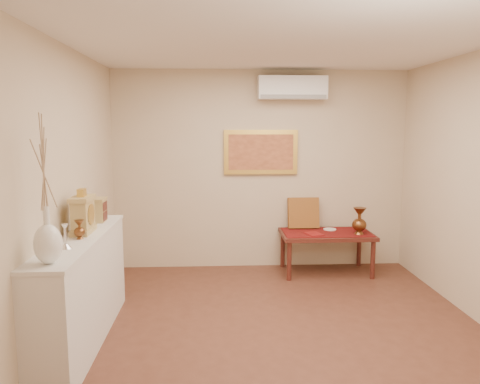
{
  "coord_description": "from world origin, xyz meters",
  "views": [
    {
      "loc": [
        -0.62,
        -4.12,
        1.96
      ],
      "look_at": [
        -0.34,
        1.15,
        1.21
      ],
      "focal_mm": 35.0,
      "sensor_mm": 36.0,
      "label": 1
    }
  ],
  "objects": [
    {
      "name": "cushion",
      "position": [
        0.59,
        2.14,
        0.77
      ],
      "size": [
        0.42,
        0.19,
        0.43
      ],
      "primitive_type": "cube",
      "rotation": [
        -0.21,
        0.0,
        0.0
      ],
      "color": "maroon",
      "rests_on": "table_cloth"
    },
    {
      "name": "wall_front",
      "position": [
        0.0,
        -2.25,
        1.35
      ],
      "size": [
        4.0,
        0.02,
        2.7
      ],
      "primitive_type": "cube",
      "color": "beige",
      "rests_on": "ground"
    },
    {
      "name": "brass_urn_tall",
      "position": [
        1.24,
        1.74,
        0.77
      ],
      "size": [
        0.19,
        0.19,
        0.42
      ],
      "primitive_type": null,
      "color": "brown",
      "rests_on": "table_cloth"
    },
    {
      "name": "wall_back",
      "position": [
        0.0,
        2.25,
        1.35
      ],
      "size": [
        4.0,
        0.02,
        2.7
      ],
      "primitive_type": "cube",
      "color": "beige",
      "rests_on": "ground"
    },
    {
      "name": "candlestick",
      "position": [
        -1.82,
        -0.4,
        1.08
      ],
      "size": [
        0.1,
        0.1,
        0.2
      ],
      "primitive_type": null,
      "color": "silver",
      "rests_on": "display_ledge"
    },
    {
      "name": "display_ledge",
      "position": [
        -1.82,
        0.0,
        0.49
      ],
      "size": [
        0.37,
        2.02,
        0.98
      ],
      "color": "silver",
      "rests_on": "floor"
    },
    {
      "name": "wall_left",
      "position": [
        -2.0,
        0.0,
        1.35
      ],
      "size": [
        0.02,
        4.5,
        2.7
      ],
      "primitive_type": "cube",
      "color": "beige",
      "rests_on": "ground"
    },
    {
      "name": "wooden_chest",
      "position": [
        -1.83,
        0.66,
        1.1
      ],
      "size": [
        0.16,
        0.21,
        0.24
      ],
      "color": "tan",
      "rests_on": "display_ledge"
    },
    {
      "name": "floor",
      "position": [
        0.0,
        0.0,
        0.0
      ],
      "size": [
        4.5,
        4.5,
        0.0
      ],
      "primitive_type": "plane",
      "color": "brown",
      "rests_on": "ground"
    },
    {
      "name": "menu",
      "position": [
        0.65,
        1.75,
        0.56
      ],
      "size": [
        0.24,
        0.29,
        0.01
      ],
      "primitive_type": "cube",
      "rotation": [
        0.0,
        0.0,
        0.29
      ],
      "color": "maroon",
      "rests_on": "table_cloth"
    },
    {
      "name": "ceiling",
      "position": [
        0.0,
        0.0,
        2.7
      ],
      "size": [
        4.5,
        4.5,
        0.0
      ],
      "primitive_type": "plane",
      "rotation": [
        3.14,
        0.0,
        0.0
      ],
      "color": "white",
      "rests_on": "ground"
    },
    {
      "name": "painting",
      "position": [
        0.0,
        2.22,
        1.6
      ],
      "size": [
        1.0,
        0.06,
        0.6
      ],
      "color": "gold",
      "rests_on": "wall_back"
    },
    {
      "name": "white_vase",
      "position": [
        -1.81,
        -0.82,
        1.5
      ],
      "size": [
        0.2,
        0.2,
        1.04
      ],
      "primitive_type": null,
      "color": "white",
      "rests_on": "display_ledge"
    },
    {
      "name": "mantel_clock",
      "position": [
        -1.83,
        0.15,
        1.15
      ],
      "size": [
        0.17,
        0.36,
        0.41
      ],
      "color": "tan",
      "rests_on": "display_ledge"
    },
    {
      "name": "ac_unit",
      "position": [
        0.4,
        2.12,
        2.45
      ],
      "size": [
        0.9,
        0.25,
        0.3
      ],
      "color": "white",
      "rests_on": "wall_back"
    },
    {
      "name": "table_cloth",
      "position": [
        0.85,
        1.88,
        0.55
      ],
      "size": [
        1.14,
        0.59,
        0.01
      ],
      "primitive_type": "cube",
      "color": "maroon",
      "rests_on": "low_table"
    },
    {
      "name": "plate",
      "position": [
        0.93,
        2.01,
        0.56
      ],
      "size": [
        0.17,
        0.17,
        0.01
      ],
      "primitive_type": "cylinder",
      "color": "white",
      "rests_on": "table_cloth"
    },
    {
      "name": "brass_urn_small",
      "position": [
        -1.8,
        -0.08,
        1.09
      ],
      "size": [
        0.1,
        0.1,
        0.22
      ],
      "primitive_type": null,
      "color": "brown",
      "rests_on": "display_ledge"
    },
    {
      "name": "low_table",
      "position": [
        0.85,
        1.88,
        0.48
      ],
      "size": [
        1.2,
        0.7,
        0.55
      ],
      "color": "#511F18",
      "rests_on": "floor"
    }
  ]
}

